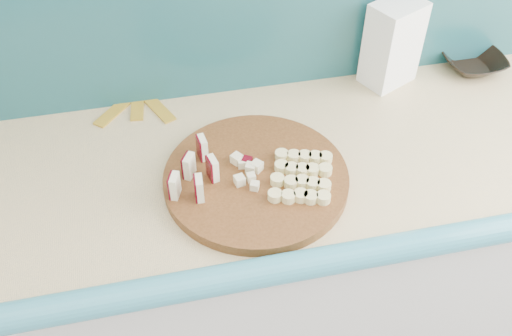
{
  "coord_description": "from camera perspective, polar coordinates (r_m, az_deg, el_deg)",
  "views": [
    {
      "loc": [
        -0.14,
        0.58,
        1.82
      ],
      "look_at": [
        0.05,
        1.44,
        0.96
      ],
      "focal_mm": 40.0,
      "sensor_mm": 36.0,
      "label": 1
    }
  ],
  "objects": [
    {
      "name": "apple_chunks",
      "position": [
        1.24,
        -1.18,
        -0.22
      ],
      "size": [
        0.06,
        0.06,
        0.02
      ],
      "color": "beige",
      "rests_on": "cutting_board"
    },
    {
      "name": "kitchen_counter",
      "position": [
        1.66,
        1.37,
        -10.46
      ],
      "size": [
        2.2,
        0.63,
        0.91
      ],
      "color": "beige",
      "rests_on": "ground"
    },
    {
      "name": "apple_wedges",
      "position": [
        1.22,
        -6.09,
        -0.27
      ],
      "size": [
        0.11,
        0.16,
        0.06
      ],
      "color": "beige",
      "rests_on": "cutting_board"
    },
    {
      "name": "banana_slices",
      "position": [
        1.23,
        4.6,
        -0.78
      ],
      "size": [
        0.16,
        0.18,
        0.02
      ],
      "color": "#E4D88B",
      "rests_on": "cutting_board"
    },
    {
      "name": "cutting_board",
      "position": [
        1.25,
        0.0,
        -1.06
      ],
      "size": [
        0.52,
        0.52,
        0.03
      ],
      "primitive_type": "cylinder",
      "rotation": [
        0.0,
        0.0,
        -0.34
      ],
      "color": "#42250E",
      "rests_on": "kitchen_counter"
    },
    {
      "name": "flour_bag",
      "position": [
        1.53,
        13.49,
        12.0
      ],
      "size": [
        0.16,
        0.14,
        0.22
      ],
      "primitive_type": "cube",
      "rotation": [
        0.0,
        0.0,
        0.44
      ],
      "color": "white",
      "rests_on": "kitchen_counter"
    },
    {
      "name": "backsplash",
      "position": [
        1.4,
        -0.94,
        16.47
      ],
      "size": [
        2.2,
        0.02,
        0.5
      ],
      "primitive_type": "cube",
      "color": "teal",
      "rests_on": "kitchen_counter"
    },
    {
      "name": "banana_peel",
      "position": [
        1.49,
        -11.82,
        6.1
      ],
      "size": [
        0.2,
        0.17,
        0.01
      ],
      "rotation": [
        0.0,
        0.0,
        -0.28
      ],
      "color": "gold",
      "rests_on": "kitchen_counter"
    },
    {
      "name": "brown_bowl",
      "position": [
        1.69,
        20.88,
        9.88
      ],
      "size": [
        0.17,
        0.17,
        0.04
      ],
      "primitive_type": "imported",
      "rotation": [
        0.0,
        0.0,
        0.04
      ],
      "color": "black",
      "rests_on": "kitchen_counter"
    }
  ]
}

